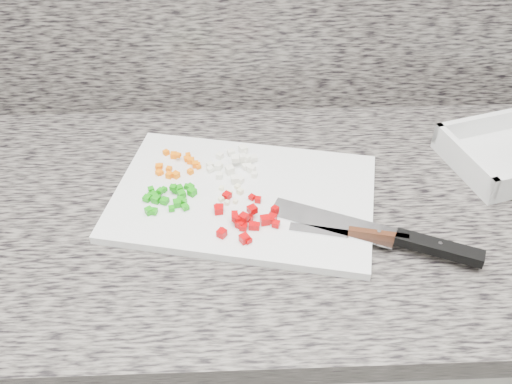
# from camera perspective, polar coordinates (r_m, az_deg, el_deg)

# --- Properties ---
(cabinet) EXTENTS (3.92, 0.62, 0.86)m
(cabinet) POSITION_cam_1_polar(r_m,az_deg,el_deg) (1.33, -0.35, -16.41)
(cabinet) COLOR silver
(cabinet) RESTS_ON ground
(countertop) EXTENTS (3.96, 0.64, 0.04)m
(countertop) POSITION_cam_1_polar(r_m,az_deg,el_deg) (0.98, -0.46, -1.92)
(countertop) COLOR #625D56
(countertop) RESTS_ON cabinet
(cutting_board) EXTENTS (0.48, 0.37, 0.01)m
(cutting_board) POSITION_cam_1_polar(r_m,az_deg,el_deg) (0.97, -1.23, -0.48)
(cutting_board) COLOR silver
(cutting_board) RESTS_ON countertop
(carrot_pile) EXTENTS (0.08, 0.08, 0.02)m
(carrot_pile) POSITION_cam_1_polar(r_m,az_deg,el_deg) (1.02, -7.84, 2.72)
(carrot_pile) COLOR orange
(carrot_pile) RESTS_ON cutting_board
(onion_pile) EXTENTS (0.09, 0.10, 0.02)m
(onion_pile) POSITION_cam_1_polar(r_m,az_deg,el_deg) (1.01, -1.95, 2.87)
(onion_pile) COLOR white
(onion_pile) RESTS_ON cutting_board
(green_pepper_pile) EXTENTS (0.09, 0.07, 0.02)m
(green_pepper_pile) POSITION_cam_1_polar(r_m,az_deg,el_deg) (0.96, -8.60, -0.47)
(green_pepper_pile) COLOR #13970D
(green_pepper_pile) RESTS_ON cutting_board
(red_pepper_pile) EXTENTS (0.11, 0.12, 0.02)m
(red_pepper_pile) POSITION_cam_1_polar(r_m,az_deg,el_deg) (0.90, -1.09, -2.68)
(red_pepper_pile) COLOR #B00205
(red_pepper_pile) RESTS_ON cutting_board
(garlic_pile) EXTENTS (0.04, 0.05, 0.01)m
(garlic_pile) POSITION_cam_1_polar(r_m,az_deg,el_deg) (0.95, -2.53, -0.20)
(garlic_pile) COLOR #EEE9B8
(garlic_pile) RESTS_ON cutting_board
(chef_knife) EXTENTS (0.32, 0.17, 0.02)m
(chef_knife) POSITION_cam_1_polar(r_m,az_deg,el_deg) (0.90, 14.28, -4.54)
(chef_knife) COLOR silver
(chef_knife) RESTS_ON cutting_board
(paring_knife) EXTENTS (0.18, 0.06, 0.02)m
(paring_knife) POSITION_cam_1_polar(r_m,az_deg,el_deg) (0.90, 10.64, -4.20)
(paring_knife) COLOR silver
(paring_knife) RESTS_ON cutting_board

